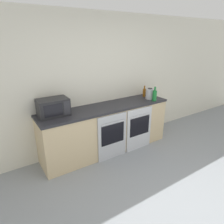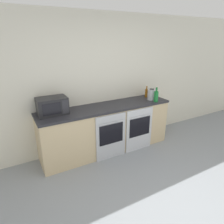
{
  "view_description": "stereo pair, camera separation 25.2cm",
  "coord_description": "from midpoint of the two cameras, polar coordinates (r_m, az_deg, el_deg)",
  "views": [
    {
      "loc": [
        -1.87,
        -1.21,
        2.14
      ],
      "look_at": [
        0.12,
        1.83,
        0.79
      ],
      "focal_mm": 32.0,
      "sensor_mm": 36.0,
      "label": 1
    },
    {
      "loc": [
        -1.65,
        -1.34,
        2.14
      ],
      "look_at": [
        0.12,
        1.83,
        0.79
      ],
      "focal_mm": 32.0,
      "sensor_mm": 36.0,
      "label": 2
    }
  ],
  "objects": [
    {
      "name": "ground_plane",
      "position": [
        3.05,
        16.3,
        -25.22
      ],
      "size": [
        16.0,
        16.0,
        0.0
      ],
      "primitive_type": "plane",
      "color": "gray"
    },
    {
      "name": "wall_back",
      "position": [
        3.95,
        -5.98,
        8.01
      ],
      "size": [
        10.0,
        0.06,
        2.6
      ],
      "color": "silver",
      "rests_on": "ground_plane"
    },
    {
      "name": "counter_back",
      "position": [
        3.94,
        -3.32,
        -4.78
      ],
      "size": [
        2.6,
        0.62,
        0.93
      ],
      "color": "#D1B789",
      "rests_on": "ground_plane"
    },
    {
      "name": "oven_left",
      "position": [
        3.67,
        -1.87,
        -7.11
      ],
      "size": [
        0.6,
        0.06,
        0.87
      ],
      "color": "#B7BABF",
      "rests_on": "ground_plane"
    },
    {
      "name": "oven_right",
      "position": [
        4.01,
        5.96,
        -4.77
      ],
      "size": [
        0.6,
        0.06,
        0.87
      ],
      "color": "silver",
      "rests_on": "ground_plane"
    },
    {
      "name": "microwave",
      "position": [
        3.45,
        -18.5,
        1.3
      ],
      "size": [
        0.49,
        0.33,
        0.29
      ],
      "color": "#232326",
      "rests_on": "counter_back"
    },
    {
      "name": "bottle_amber",
      "position": [
        4.43,
        7.59,
        5.59
      ],
      "size": [
        0.07,
        0.07,
        0.24
      ],
      "color": "#8C5114",
      "rests_on": "counter_back"
    },
    {
      "name": "bottle_green",
      "position": [
        4.14,
        10.37,
        4.7
      ],
      "size": [
        0.09,
        0.09,
        0.29
      ],
      "color": "#19722D",
      "rests_on": "counter_back"
    },
    {
      "name": "kettle",
      "position": [
        4.26,
        9.06,
        5.16
      ],
      "size": [
        0.17,
        0.17,
        0.23
      ],
      "color": "#B7BABF",
      "rests_on": "counter_back"
    }
  ]
}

